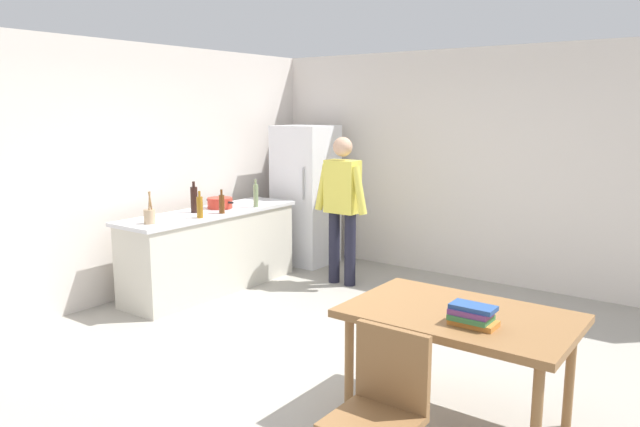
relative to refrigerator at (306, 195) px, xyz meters
The scene contains 15 objects.
ground_plane 3.19m from the refrigerator, 51.63° to the right, with size 14.00×14.00×0.00m, color #9E998E.
wall_back 2.04m from the refrigerator, 17.53° to the left, with size 6.40×0.12×2.70m, color silver.
wall_left 2.35m from the refrigerator, 107.65° to the right, with size 0.12×5.60×2.70m, color silver.
kitchen_counter 1.66m from the refrigerator, 93.58° to the right, with size 0.64×2.20×0.90m.
refrigerator is the anchor object (origin of this frame).
person 1.10m from the refrigerator, 30.23° to the right, with size 0.70×0.22×1.70m.
dining_table 4.27m from the refrigerator, 39.29° to the right, with size 1.40×0.90×0.75m.
chair 4.95m from the refrigerator, 48.03° to the right, with size 0.42×0.42×0.91m.
cooking_pot 1.42m from the refrigerator, 95.71° to the right, with size 0.40×0.28×0.12m.
utensil_jar 2.47m from the refrigerator, 90.71° to the right, with size 0.11×0.11×0.32m.
bottle_oil_amber 1.97m from the refrigerator, 86.08° to the right, with size 0.06×0.06×0.28m.
bottle_vinegar_tall 1.12m from the refrigerator, 83.13° to the right, with size 0.06×0.06×0.32m.
bottle_wine_dark 1.79m from the refrigerator, 94.97° to the right, with size 0.08×0.08×0.34m.
bottle_beer_brown 1.65m from the refrigerator, 85.73° to the right, with size 0.06×0.06×0.26m.
book_stack 4.49m from the refrigerator, 39.84° to the right, with size 0.27×0.17×0.13m.
Camera 1 is at (2.81, -3.71, 2.01)m, focal length 33.49 mm.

